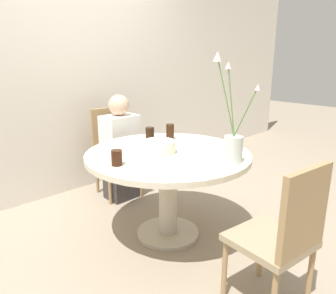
# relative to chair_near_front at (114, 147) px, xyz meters

# --- Properties ---
(ground_plane) EXTENTS (16.00, 16.00, 0.00)m
(ground_plane) POSITION_rel_chair_near_front_xyz_m (-0.20, -1.01, -0.50)
(ground_plane) COLOR gray
(wall_back) EXTENTS (8.00, 0.05, 2.60)m
(wall_back) POSITION_rel_chair_near_front_xyz_m (-0.20, 0.40, 0.80)
(wall_back) COLOR silver
(wall_back) RESTS_ON ground_plane
(dining_table) EXTENTS (1.25, 1.25, 0.70)m
(dining_table) POSITION_rel_chair_near_front_xyz_m (-0.20, -1.01, 0.07)
(dining_table) COLOR beige
(dining_table) RESTS_ON ground_plane
(chair_near_front) EXTENTS (0.47, 0.47, 0.89)m
(chair_near_front) POSITION_rel_chair_near_front_xyz_m (0.00, 0.00, 0.00)
(chair_near_front) COLOR #9E896B
(chair_near_front) RESTS_ON ground_plane
(chair_far_back) EXTENTS (0.45, 0.45, 0.89)m
(chair_far_back) POSITION_rel_chair_near_front_xyz_m (-0.32, -2.03, 0.00)
(chair_far_back) COLOR #9E896B
(chair_far_back) RESTS_ON ground_plane
(birthday_cake) EXTENTS (0.25, 0.25, 0.14)m
(birthday_cake) POSITION_rel_chair_near_front_xyz_m (-0.26, -0.98, 0.25)
(birthday_cake) COLOR white
(birthday_cake) RESTS_ON dining_table
(flower_vase) EXTENTS (0.16, 0.30, 0.74)m
(flower_vase) POSITION_rel_chair_near_front_xyz_m (-0.04, -1.48, 0.37)
(flower_vase) COLOR silver
(flower_vase) RESTS_ON dining_table
(side_plate) EXTENTS (0.18, 0.18, 0.01)m
(side_plate) POSITION_rel_chair_near_front_xyz_m (-0.45, -1.12, 0.21)
(side_plate) COLOR silver
(side_plate) RESTS_ON dining_table
(drink_glass_0) EXTENTS (0.07, 0.07, 0.11)m
(drink_glass_0) POSITION_rel_chair_near_front_xyz_m (-0.66, -0.99, 0.26)
(drink_glass_0) COLOR #33190C
(drink_glass_0) RESTS_ON dining_table
(drink_glass_1) EXTENTS (0.08, 0.08, 0.11)m
(drink_glass_1) POSITION_rel_chair_near_front_xyz_m (-0.05, -0.63, 0.26)
(drink_glass_1) COLOR black
(drink_glass_1) RESTS_ON dining_table
(drink_glass_2) EXTENTS (0.07, 0.07, 0.14)m
(drink_glass_2) POSITION_rel_chair_near_front_xyz_m (0.08, -0.74, 0.27)
(drink_glass_2) COLOR #33190C
(drink_glass_2) RESTS_ON dining_table
(person_woman) EXTENTS (0.34, 0.24, 1.05)m
(person_woman) POSITION_rel_chair_near_front_xyz_m (-0.03, -0.16, -0.00)
(person_woman) COLOR #383333
(person_woman) RESTS_ON ground_plane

